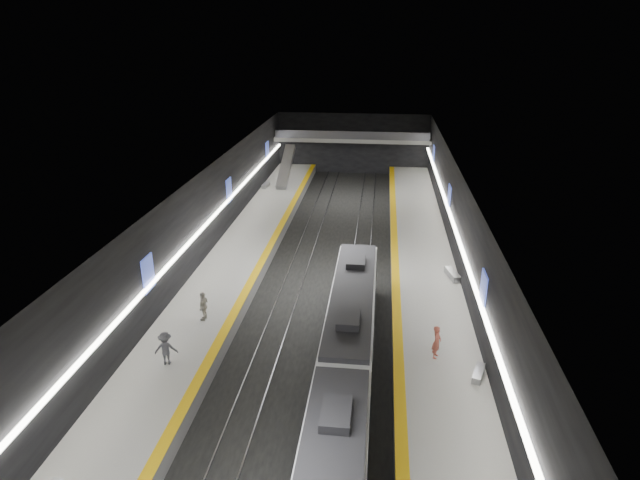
# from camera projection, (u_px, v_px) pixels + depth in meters

# --- Properties ---
(ground) EXTENTS (70.00, 70.00, 0.00)m
(ground) POSITION_uv_depth(u_px,v_px,m) (324.00, 289.00, 40.38)
(ground) COLOR black
(ground) RESTS_ON ground
(ceiling) EXTENTS (20.00, 70.00, 0.04)m
(ceiling) POSITION_uv_depth(u_px,v_px,m) (325.00, 187.00, 37.42)
(ceiling) COLOR beige
(ceiling) RESTS_ON wall_left
(wall_left) EXTENTS (0.04, 70.00, 8.00)m
(wall_left) POSITION_uv_depth(u_px,v_px,m) (192.00, 234.00, 39.98)
(wall_left) COLOR black
(wall_left) RESTS_ON ground
(wall_right) EXTENTS (0.04, 70.00, 8.00)m
(wall_right) POSITION_uv_depth(u_px,v_px,m) (465.00, 246.00, 37.83)
(wall_right) COLOR black
(wall_right) RESTS_ON ground
(wall_back) EXTENTS (20.00, 0.04, 8.00)m
(wall_back) POSITION_uv_depth(u_px,v_px,m) (353.00, 144.00, 71.21)
(wall_back) COLOR black
(wall_back) RESTS_ON ground
(platform_left) EXTENTS (5.00, 70.00, 1.00)m
(platform_left) POSITION_uv_depth(u_px,v_px,m) (227.00, 278.00, 41.00)
(platform_left) COLOR slate
(platform_left) RESTS_ON ground
(tile_surface_left) EXTENTS (5.00, 70.00, 0.02)m
(tile_surface_left) POSITION_uv_depth(u_px,v_px,m) (227.00, 272.00, 40.81)
(tile_surface_left) COLOR #A9A9A4
(tile_surface_left) RESTS_ON platform_left
(tactile_strip_left) EXTENTS (0.60, 70.00, 0.02)m
(tactile_strip_left) POSITION_uv_depth(u_px,v_px,m) (255.00, 273.00, 40.57)
(tactile_strip_left) COLOR #E8B00C
(tactile_strip_left) RESTS_ON platform_left
(platform_right) EXTENTS (5.00, 70.00, 1.00)m
(platform_right) POSITION_uv_depth(u_px,v_px,m) (425.00, 288.00, 39.39)
(platform_right) COLOR slate
(platform_right) RESTS_ON ground
(tile_surface_right) EXTENTS (5.00, 70.00, 0.02)m
(tile_surface_right) POSITION_uv_depth(u_px,v_px,m) (426.00, 282.00, 39.20)
(tile_surface_right) COLOR #A9A9A4
(tile_surface_right) RESTS_ON platform_right
(tactile_strip_right) EXTENTS (0.60, 70.00, 0.02)m
(tactile_strip_right) POSITION_uv_depth(u_px,v_px,m) (396.00, 280.00, 39.43)
(tactile_strip_right) COLOR #E8B00C
(tactile_strip_right) RESTS_ON platform_right
(rails) EXTENTS (6.52, 70.00, 0.12)m
(rails) POSITION_uv_depth(u_px,v_px,m) (324.00, 288.00, 40.36)
(rails) COLOR gray
(rails) RESTS_ON ground
(train) EXTENTS (2.69, 30.04, 3.60)m
(train) POSITION_uv_depth(u_px,v_px,m) (343.00, 394.00, 25.32)
(train) COLOR #0F1339
(train) RESTS_ON ground
(ad_posters) EXTENTS (19.94, 53.50, 2.20)m
(ad_posters) POSITION_uv_depth(u_px,v_px,m) (326.00, 229.00, 39.64)
(ad_posters) COLOR #3F52BF
(ad_posters) RESTS_ON wall_left
(cove_light_left) EXTENTS (0.25, 68.60, 0.12)m
(cove_light_left) POSITION_uv_depth(u_px,v_px,m) (195.00, 237.00, 40.03)
(cove_light_left) COLOR white
(cove_light_left) RESTS_ON wall_left
(cove_light_right) EXTENTS (0.25, 68.60, 0.12)m
(cove_light_right) POSITION_uv_depth(u_px,v_px,m) (462.00, 248.00, 37.92)
(cove_light_right) COLOR white
(cove_light_right) RESTS_ON wall_right
(mezzanine_bridge) EXTENTS (20.00, 3.00, 1.50)m
(mezzanine_bridge) POSITION_uv_depth(u_px,v_px,m) (352.00, 139.00, 68.91)
(mezzanine_bridge) COLOR gray
(mezzanine_bridge) RESTS_ON wall_left
(escalator) EXTENTS (1.20, 7.50, 3.92)m
(escalator) POSITION_uv_depth(u_px,v_px,m) (286.00, 166.00, 64.11)
(escalator) COLOR #99999E
(escalator) RESTS_ON platform_left
(bench_left_far) EXTENTS (0.65, 1.85, 0.44)m
(bench_left_far) POSITION_uv_depth(u_px,v_px,m) (266.00, 185.00, 62.55)
(bench_left_far) COLOR #99999E
(bench_left_far) RESTS_ON platform_left
(bench_right_near) EXTENTS (0.94, 1.69, 0.40)m
(bench_right_near) POSITION_uv_depth(u_px,v_px,m) (478.00, 374.00, 28.51)
(bench_right_near) COLOR #99999E
(bench_right_near) RESTS_ON platform_right
(bench_right_far) EXTENTS (1.04, 2.12, 0.50)m
(bench_right_far) POSITION_uv_depth(u_px,v_px,m) (452.00, 275.00, 39.82)
(bench_right_far) COLOR #99999E
(bench_right_far) RESTS_ON platform_right
(passenger_right_a) EXTENTS (0.67, 0.83, 1.97)m
(passenger_right_a) POSITION_uv_depth(u_px,v_px,m) (437.00, 342.00, 29.91)
(passenger_right_a) COLOR #C15A48
(passenger_right_a) RESTS_ON platform_right
(passenger_left_a) EXTENTS (0.54, 1.18, 1.97)m
(passenger_left_a) POSITION_uv_depth(u_px,v_px,m) (204.00, 306.00, 33.81)
(passenger_left_a) COLOR beige
(passenger_left_a) RESTS_ON platform_left
(passenger_left_b) EXTENTS (1.38, 0.96, 1.95)m
(passenger_left_b) POSITION_uv_depth(u_px,v_px,m) (166.00, 349.00, 29.33)
(passenger_left_b) COLOR #46484F
(passenger_left_b) RESTS_ON platform_left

